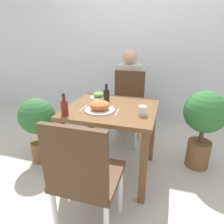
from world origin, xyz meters
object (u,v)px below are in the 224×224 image
Objects in this scene: side_plate at (99,95)px; person_figure at (129,91)px; chair_near at (84,175)px; potted_plant_left at (38,122)px; sauce_bottle at (64,107)px; condiment_bottle at (106,95)px; drink_cup at (142,111)px; chair_far at (127,102)px; food_plate at (100,106)px; potted_plant_right at (204,120)px.

side_plate is 0.15× the size of person_figure.
chair_near reaches higher than potted_plant_left.
sauce_bottle is 1.00× the size of condiment_bottle.
chair_far is at bearing 110.04° from drink_cup.
drink_cup is at bearing -113.10° from chair_near.
condiment_bottle is 0.98m from person_figure.
chair_near reaches higher than drink_cup.
side_plate reaches higher than potted_plant_left.
person_figure is at bearing 98.83° from chair_far.
sauce_bottle is (-0.63, -0.18, 0.03)m from drink_cup.
condiment_bottle reaches higher than food_plate.
potted_plant_right is (0.84, 1.10, 0.02)m from chair_near.
potted_plant_right is (0.95, 0.47, -0.22)m from food_plate.
chair_far is at bearing -88.20° from chair_near.
side_plate is 0.21× the size of potted_plant_right.
chair_near is at bearing -51.02° from sauce_bottle.
side_plate is 0.72m from potted_plant_left.
condiment_bottle is (0.23, 0.43, 0.00)m from sauce_bottle.
potted_plant_left is (-0.82, -0.77, -0.05)m from chair_far.
drink_cup is at bearing -140.24° from potted_plant_right.
side_plate is 1.11m from potted_plant_right.
drink_cup is at bearing -34.03° from side_plate.
potted_plant_left is (-0.62, -0.26, -0.28)m from side_plate.
sauce_bottle is at bearing -106.69° from chair_far.
chair_near is 1.13m from potted_plant_left.
sauce_bottle is 1.42m from person_figure.
person_figure is at bearing -86.89° from chair_near.
person_figure reaches higher than chair_far.
condiment_bottle is (-0.02, 0.25, 0.03)m from food_plate.
chair_near is 5.21× the size of side_plate.
food_plate reaches higher than potted_plant_left.
chair_far is 0.68m from condiment_bottle.
chair_near is at bearing -113.10° from drink_cup.
side_plate is at bearing 22.71° from potted_plant_left.
person_figure is (0.03, 0.95, -0.22)m from condiment_bottle.
potted_plant_right is at bearing 6.33° from side_plate.
drink_cup is 0.41× the size of condiment_bottle.
person_figure reaches higher than condiment_bottle.
person_figure reaches higher than potted_plant_left.
chair_far is 3.47× the size of food_plate.
sauce_bottle is 0.66m from potted_plant_left.
condiment_bottle is (0.12, -0.11, 0.05)m from side_plate.
chair_near is at bearing -79.76° from food_plate.
side_plate is 0.55m from sauce_bottle.
drink_cup is 1.18m from potted_plant_left.
condiment_bottle is at bearing -40.81° from side_plate.
condiment_bottle is at bearing -81.55° from chair_near.
person_figure is (0.26, 1.38, -0.22)m from sauce_bottle.
chair_far is 4.76× the size of sauce_bottle.
potted_plant_left is (-0.51, 0.28, -0.33)m from sauce_bottle.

